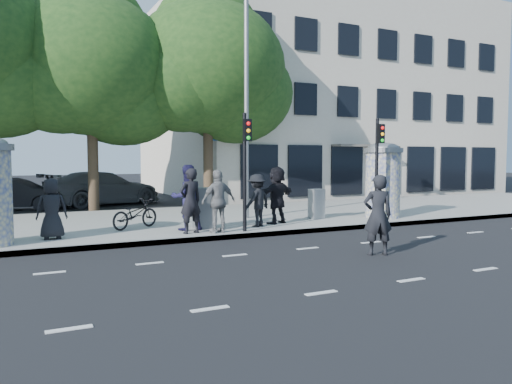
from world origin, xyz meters
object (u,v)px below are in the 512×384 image
traffic_pole_near (245,159)px  traffic_pole_far (378,159)px  bicycle (135,214)px  cabinet_left (204,208)px  ped_b (190,201)px  car_right (103,188)px  ped_a (52,209)px  ped_e (219,201)px  ped_c (187,198)px  street_lamp (247,84)px  ped_f (277,195)px  ad_column_right (383,178)px  cabinet_right (317,204)px  man_road (378,215)px  ped_d (257,200)px  car_mid (16,194)px

traffic_pole_near → traffic_pole_far: 4.80m
bicycle → cabinet_left: bearing=-143.2°
traffic_pole_far → traffic_pole_near: bearing=180.0°
ped_b → car_right: size_ratio=0.33×
ped_a → ped_e: (4.31, -0.90, 0.09)m
ped_c → cabinet_left: ped_c is taller
street_lamp → ped_f: bearing=-82.0°
ad_column_right → ped_c: ad_column_right is taller
ped_c → car_right: bearing=-85.3°
ped_c → bicycle: size_ratio=1.15×
ped_a → ped_c: (3.67, -0.03, 0.16)m
ped_c → cabinet_right: (4.94, 0.65, -0.44)m
ped_c → ped_b: bearing=81.7°
ped_f → ped_a: bearing=-18.0°
street_lamp → man_road: street_lamp is taller
street_lamp → cabinet_right: 4.79m
man_road → traffic_pole_far: bearing=-108.7°
ped_e → cabinet_right: ped_e is taller
ped_d → bicycle: size_ratio=0.97×
ad_column_right → ped_e: 6.65m
ped_a → ped_d: ped_d is taller
ped_a → man_road: size_ratio=0.85×
ped_f → car_mid: (-7.48, 9.89, -0.38)m
ped_a → bicycle: bearing=-155.9°
ped_c → ped_e: (0.64, -0.87, -0.06)m
ad_column_right → ped_d: size_ratio=1.63×
ped_e → car_mid: 12.01m
ped_d → traffic_pole_near: bearing=21.0°
traffic_pole_near → car_right: traffic_pole_near is taller
ped_f → cabinet_right: 1.98m
ped_d → ped_f: bearing=177.2°
ped_f → car_right: ped_f is taller
cabinet_left → ped_f: bearing=-0.3°
traffic_pole_near → bicycle: 3.76m
traffic_pole_far → bicycle: bearing=165.0°
traffic_pole_near → cabinet_left: (-0.85, 1.14, -1.47)m
ped_c → ped_d: size_ratio=1.18×
traffic_pole_far → ped_c: bearing=170.9°
ad_column_right → ped_f: ad_column_right is taller
street_lamp → car_mid: 11.67m
street_lamp → bicycle: street_lamp is taller
ped_b → ped_c: size_ratio=0.96×
traffic_pole_near → ped_d: bearing=45.5°
traffic_pole_far → cabinet_left: traffic_pole_far is taller
ad_column_right → ped_a: size_ratio=1.66×
ped_f → ped_b: bearing=-5.5°
ped_a → cabinet_right: (8.60, 0.62, -0.29)m
bicycle → cabinet_right: size_ratio=1.62×
traffic_pole_far → ped_f: (-3.16, 1.12, -1.16)m
bicycle → street_lamp: bearing=-107.0°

